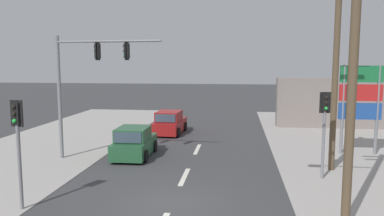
{
  "coord_description": "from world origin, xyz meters",
  "views": [
    {
      "loc": [
        2.15,
        -11.94,
        4.73
      ],
      "look_at": [
        0.2,
        4.0,
        2.77
      ],
      "focal_mm": 35.0,
      "sensor_mm": 36.0,
      "label": 1
    }
  ],
  "objects": [
    {
      "name": "hatchback_receding_far",
      "position": [
        -2.32,
        12.3,
        0.7
      ],
      "size": [
        1.95,
        3.72,
        1.53
      ],
      "color": "maroon",
      "rests_on": "ground"
    },
    {
      "name": "kerb_left_verge",
      "position": [
        -8.5,
        4.0,
        0.01
      ],
      "size": [
        8.0,
        40.0,
        0.02
      ],
      "primitive_type": "cube",
      "color": "#A39E99",
      "rests_on": "ground"
    },
    {
      "name": "pedestal_signal_left_kerb",
      "position": [
        -4.73,
        -1.1,
        2.42
      ],
      "size": [
        0.44,
        0.3,
        3.56
      ],
      "color": "slate",
      "rests_on": "ground"
    },
    {
      "name": "lane_dash_mid",
      "position": [
        0.0,
        3.0,
        0.0
      ],
      "size": [
        0.2,
        2.4,
        0.01
      ],
      "primitive_type": "cube",
      "color": "silver",
      "rests_on": "ground"
    },
    {
      "name": "utility_pole_midground_right",
      "position": [
        6.29,
        4.74,
        4.5
      ],
      "size": [
        1.8,
        0.26,
        8.54
      ],
      "color": "brown",
      "rests_on": "ground"
    },
    {
      "name": "ground_plane",
      "position": [
        0.0,
        0.0,
        0.0
      ],
      "size": [
        140.0,
        140.0,
        0.0
      ],
      "primitive_type": "plane",
      "color": "#3A3A3D"
    },
    {
      "name": "shopfront_wall_far",
      "position": [
        11.0,
        16.0,
        1.8
      ],
      "size": [
        12.0,
        1.0,
        3.6
      ],
      "primitive_type": "cube",
      "color": "gray",
      "rests_on": "ground"
    },
    {
      "name": "traffic_signal_mast",
      "position": [
        -5.18,
        5.16,
        4.15
      ],
      "size": [
        5.27,
        0.63,
        6.0
      ],
      "color": "slate",
      "rests_on": "ground"
    },
    {
      "name": "utility_pole_foreground_right",
      "position": [
        5.16,
        -1.16,
        5.35
      ],
      "size": [
        3.78,
        0.35,
        9.97
      ],
      "color": "brown",
      "rests_on": "ground"
    },
    {
      "name": "hatchback_oncoming_near",
      "position": [
        -2.98,
        6.03,
        0.7
      ],
      "size": [
        1.84,
        3.67,
        1.53
      ],
      "color": "#235633",
      "rests_on": "ground"
    },
    {
      "name": "shopping_plaza_sign",
      "position": [
        8.37,
        7.9,
        2.98
      ],
      "size": [
        2.1,
        0.16,
        4.6
      ],
      "color": "slate",
      "rests_on": "ground"
    },
    {
      "name": "pedestal_signal_right_kerb",
      "position": [
        5.62,
        3.39,
        2.42
      ],
      "size": [
        0.44,
        0.3,
        3.56
      ],
      "color": "slate",
      "rests_on": "ground"
    },
    {
      "name": "lane_dash_far",
      "position": [
        0.0,
        8.0,
        0.0
      ],
      "size": [
        0.2,
        2.4,
        0.01
      ],
      "primitive_type": "cube",
      "color": "silver",
      "rests_on": "ground"
    }
  ]
}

